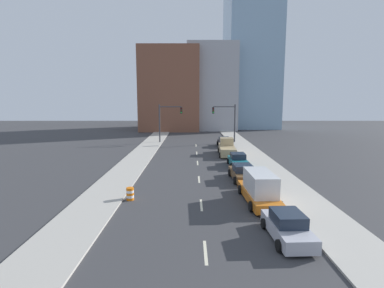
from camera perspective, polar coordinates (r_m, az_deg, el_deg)
name	(u,v)px	position (r m, az deg, el deg)	size (l,w,h in m)	color
sidewalk_left	(154,139)	(56.33, -7.24, 0.87)	(3.49, 98.61, 0.12)	#ADA89E
sidewalk_right	(235,139)	(56.51, 8.14, 0.87)	(3.49, 98.61, 0.12)	#ADA89E
lane_stripe_at_8m	(204,252)	(15.66, 2.37, -19.88)	(0.16, 2.40, 0.01)	beige
lane_stripe_at_14m	(200,205)	(21.74, 1.57, -11.53)	(0.16, 2.40, 0.01)	beige
lane_stripe_at_21m	(198,179)	(28.34, 1.14, -6.75)	(0.16, 2.40, 0.01)	beige
lane_stripe_at_29m	(196,163)	(35.50, 0.86, -3.63)	(0.16, 2.40, 0.01)	beige
lane_stripe_at_35m	(196,153)	(41.91, 0.69, -1.76)	(0.16, 2.40, 0.01)	beige
lane_stripe_at_42m	(195,145)	(48.99, 0.56, -0.27)	(0.16, 2.40, 0.01)	beige
building_brick_left	(169,90)	(76.19, -4.31, 10.23)	(14.00, 16.00, 19.65)	brown
building_office_center	(209,88)	(80.16, 3.29, 10.54)	(12.00, 20.00, 20.74)	#A8A8AD
building_glass_right	(249,57)	(86.21, 10.77, 15.95)	(13.00, 20.00, 37.79)	#8CADC6
traffic_signal_left	(165,118)	(52.00, -5.24, 4.91)	(4.06, 0.35, 6.62)	#38383D
traffic_signal_right	(227,118)	(52.19, 6.77, 4.90)	(4.06, 0.35, 6.62)	#38383D
traffic_barrel	(129,194)	(23.08, -11.92, -9.28)	(0.56, 0.56, 0.95)	orange
sedan_silver	(286,227)	(17.41, 17.52, -14.79)	(2.15, 4.36, 1.50)	#B2B2BC
box_truck_orange	(258,188)	(22.43, 12.51, -8.20)	(2.37, 6.21, 2.29)	orange
sedan_brown	(242,173)	(28.40, 9.41, -5.44)	(2.34, 4.67, 1.46)	brown
sedan_teal	(237,160)	(34.13, 8.51, -3.08)	(2.10, 4.27, 1.48)	#196B75
pickup_truck_tan	(226,148)	(40.94, 6.44, -0.79)	(2.48, 6.46, 2.22)	tan
sedan_black	(223,142)	(48.13, 5.94, 0.34)	(2.14, 4.46, 1.50)	black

